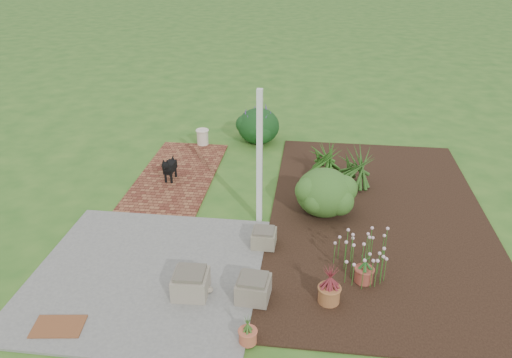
# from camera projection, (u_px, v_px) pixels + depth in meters

# --- Properties ---
(ground) EXTENTS (80.00, 80.00, 0.00)m
(ground) POSITION_uv_depth(u_px,v_px,m) (243.00, 222.00, 9.18)
(ground) COLOR #2A5F1E
(ground) RESTS_ON ground
(concrete_patio) EXTENTS (3.50, 3.50, 0.04)m
(concrete_patio) POSITION_uv_depth(u_px,v_px,m) (146.00, 274.00, 7.76)
(concrete_patio) COLOR slate
(concrete_patio) RESTS_ON ground
(brick_path) EXTENTS (1.60, 3.50, 0.04)m
(brick_path) POSITION_uv_depth(u_px,v_px,m) (178.00, 175.00, 10.92)
(brick_path) COLOR #5B281C
(brick_path) RESTS_ON ground
(garden_bed) EXTENTS (4.00, 7.00, 0.03)m
(garden_bed) POSITION_uv_depth(u_px,v_px,m) (378.00, 216.00, 9.34)
(garden_bed) COLOR black
(garden_bed) RESTS_ON ground
(veranda_post) EXTENTS (0.10, 0.10, 2.50)m
(veranda_post) POSITION_uv_depth(u_px,v_px,m) (260.00, 159.00, 8.68)
(veranda_post) COLOR white
(veranda_post) RESTS_ON ground
(stone_trough_near) EXTENTS (0.52, 0.52, 0.33)m
(stone_trough_near) POSITION_uv_depth(u_px,v_px,m) (191.00, 284.00, 7.25)
(stone_trough_near) COLOR #7B6C5F
(stone_trough_near) RESTS_ON concrete_patio
(stone_trough_mid) EXTENTS (0.50, 0.50, 0.31)m
(stone_trough_mid) POSITION_uv_depth(u_px,v_px,m) (253.00, 289.00, 7.16)
(stone_trough_mid) COLOR #706453
(stone_trough_mid) RESTS_ON concrete_patio
(stone_trough_far) EXTENTS (0.40, 0.40, 0.26)m
(stone_trough_far) POSITION_uv_depth(u_px,v_px,m) (264.00, 238.00, 8.38)
(stone_trough_far) COLOR #777159
(stone_trough_far) RESTS_ON concrete_patio
(coir_doormat) EXTENTS (0.72, 0.52, 0.02)m
(coir_doormat) POSITION_uv_depth(u_px,v_px,m) (58.00, 326.00, 6.69)
(coir_doormat) COLOR brown
(coir_doormat) RESTS_ON concrete_patio
(black_dog) EXTENTS (0.20, 0.61, 0.53)m
(black_dog) POSITION_uv_depth(u_px,v_px,m) (169.00, 167.00, 10.47)
(black_dog) COLOR black
(black_dog) RESTS_ON brick_path
(cream_ceramic_urn) EXTENTS (0.31, 0.31, 0.37)m
(cream_ceramic_urn) POSITION_uv_depth(u_px,v_px,m) (203.00, 137.00, 12.34)
(cream_ceramic_urn) COLOR beige
(cream_ceramic_urn) RESTS_ON brick_path
(evergreen_shrub) EXTENTS (1.13, 1.13, 0.90)m
(evergreen_shrub) POSITION_uv_depth(u_px,v_px,m) (324.00, 191.00, 9.24)
(evergreen_shrub) COLOR #14431B
(evergreen_shrub) RESTS_ON garden_bed
(agapanthus_clump_back) EXTENTS (1.30, 1.30, 1.00)m
(agapanthus_clump_back) POSITION_uv_depth(u_px,v_px,m) (356.00, 165.00, 10.17)
(agapanthus_clump_back) COLOR #113812
(agapanthus_clump_back) RESTS_ON garden_bed
(agapanthus_clump_front) EXTENTS (1.04, 1.04, 0.85)m
(agapanthus_clump_front) POSITION_uv_depth(u_px,v_px,m) (324.00, 157.00, 10.71)
(agapanthus_clump_front) COLOR #183E0D
(agapanthus_clump_front) RESTS_ON garden_bed
(pink_flower_patch) EXTENTS (1.17, 1.17, 0.62)m
(pink_flower_patch) POSITION_uv_depth(u_px,v_px,m) (363.00, 256.00, 7.63)
(pink_flower_patch) COLOR #113D0F
(pink_flower_patch) RESTS_ON garden_bed
(terracotta_pot_bronze) EXTENTS (0.34, 0.34, 0.25)m
(terracotta_pot_bronze) POSITION_uv_depth(u_px,v_px,m) (329.00, 294.00, 7.12)
(terracotta_pot_bronze) COLOR #9C5F34
(terracotta_pot_bronze) RESTS_ON garden_bed
(terracotta_pot_small_left) EXTENTS (0.34, 0.34, 0.23)m
(terracotta_pot_small_left) POSITION_uv_depth(u_px,v_px,m) (364.00, 275.00, 7.54)
(terracotta_pot_small_left) COLOR #964233
(terracotta_pot_small_left) RESTS_ON garden_bed
(terracotta_pot_small_right) EXTENTS (0.29, 0.29, 0.20)m
(terracotta_pot_small_right) POSITION_uv_depth(u_px,v_px,m) (248.00, 336.00, 6.42)
(terracotta_pot_small_right) COLOR #B6593D
(terracotta_pot_small_right) RESTS_ON garden_bed
(purple_flowering_bush) EXTENTS (1.14, 1.14, 0.89)m
(purple_flowering_bush) POSITION_uv_depth(u_px,v_px,m) (258.00, 125.00, 12.48)
(purple_flowering_bush) COLOR black
(purple_flowering_bush) RESTS_ON ground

